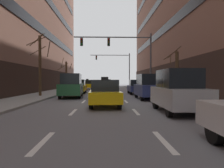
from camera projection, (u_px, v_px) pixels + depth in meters
ground_plane at (105, 105)px, 13.35m from camera, size 120.00×120.00×0.00m
sidewalk_left at (4, 104)px, 13.16m from camera, size 3.30×80.00×0.14m
sidewalk_right at (203, 103)px, 13.53m from camera, size 3.30×80.00×0.14m
lane_stripe_l1_s2 at (43, 142)px, 5.30m from camera, size 0.16×2.00×0.01m
lane_stripe_l1_s3 at (73, 112)px, 10.30m from camera, size 0.16×2.00×0.01m
lane_stripe_l1_s4 at (84, 102)px, 15.30m from camera, size 0.16×2.00×0.01m
lane_stripe_l1_s5 at (89, 96)px, 20.30m from camera, size 0.16×2.00×0.01m
lane_stripe_l1_s6 at (92, 93)px, 25.29m from camera, size 0.16×2.00×0.01m
lane_stripe_l1_s7 at (95, 91)px, 30.29m from camera, size 0.16×2.00×0.01m
lane_stripe_l1_s8 at (96, 89)px, 35.29m from camera, size 0.16×2.00×0.01m
lane_stripe_l1_s9 at (97, 88)px, 40.28m from camera, size 0.16×2.00×0.01m
lane_stripe_l1_s10 at (98, 87)px, 45.28m from camera, size 0.16×2.00×0.01m
lane_stripe_l2_s2 at (164, 141)px, 5.40m from camera, size 0.16×2.00×0.01m
lane_stripe_l2_s3 at (136, 112)px, 10.39m from camera, size 0.16×2.00×0.01m
lane_stripe_l2_s4 at (126, 101)px, 15.39m from camera, size 0.16×2.00×0.01m
lane_stripe_l2_s5 at (121, 96)px, 20.39m from camera, size 0.16×2.00×0.01m
lane_stripe_l2_s6 at (118, 93)px, 25.38m from camera, size 0.16×2.00×0.01m
lane_stripe_l2_s7 at (116, 91)px, 30.38m from camera, size 0.16×2.00×0.01m
lane_stripe_l2_s8 at (114, 89)px, 35.38m from camera, size 0.16×2.00×0.01m
lane_stripe_l2_s9 at (113, 88)px, 40.37m from camera, size 0.16×2.00×0.01m
lane_stripe_l2_s10 at (112, 87)px, 45.37m from camera, size 0.16×2.00×0.01m
taxi_driving_0 at (87, 85)px, 35.98m from camera, size 1.79×4.18×1.73m
taxi_driving_1 at (105, 93)px, 12.54m from camera, size 1.89×4.21×1.73m
car_driving_2 at (71, 86)px, 18.64m from camera, size 2.00×4.40×2.09m
car_driving_3 at (106, 84)px, 37.63m from camera, size 2.03×4.49×1.66m
taxi_driving_4 at (78, 87)px, 24.74m from camera, size 1.90×4.32×1.78m
car_parked_1 at (178, 91)px, 10.19m from camera, size 1.83×4.25×2.05m
car_parked_2 at (148, 87)px, 17.20m from camera, size 1.82×4.20×2.02m
car_parked_3 at (137, 87)px, 23.69m from camera, size 1.81×4.23×1.58m
traffic_signal_0 at (124, 50)px, 23.03m from camera, size 8.36×0.35×6.46m
traffic_signal_1 at (118, 64)px, 43.67m from camera, size 8.03×0.35×6.85m
street_tree_0 at (40, 63)px, 19.33m from camera, size 2.33×1.70×5.82m
street_tree_1 at (66, 75)px, 32.24m from camera, size 2.29×1.93×4.84m
street_tree_2 at (176, 73)px, 17.47m from camera, size 1.57×1.39×4.26m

